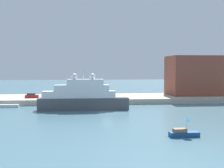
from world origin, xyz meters
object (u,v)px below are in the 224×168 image
at_px(work_barge, 8,106).
at_px(person_figure, 42,96).
at_px(harbor_building, 196,75).
at_px(mooring_bollard, 97,98).
at_px(small_motorboat, 184,132).
at_px(large_yacht, 82,97).
at_px(parked_car, 32,96).

relative_size(work_barge, person_figure, 3.28).
distance_m(harbor_building, person_figure, 52.29).
bearing_deg(work_barge, mooring_bollard, 10.24).
xyz_separation_m(small_motorboat, person_figure, (-27.86, 46.40, 1.61)).
distance_m(large_yacht, parked_car, 23.22).
xyz_separation_m(person_figure, mooring_bollard, (16.35, -1.97, -0.42)).
height_order(small_motorboat, person_figure, person_figure).
xyz_separation_m(harbor_building, mooring_bollard, (-34.77, -11.20, -6.31)).
bearing_deg(harbor_building, mooring_bollard, -162.14).
height_order(harbor_building, parked_car, harbor_building).
bearing_deg(parked_car, mooring_bollard, -16.41).
xyz_separation_m(large_yacht, parked_car, (-15.57, 17.19, -1.03)).
relative_size(small_motorboat, mooring_bollard, 6.34).
bearing_deg(large_yacht, mooring_bollard, 68.70).
relative_size(small_motorboat, person_figure, 2.75).
bearing_deg(harbor_building, large_yacht, -150.13).
bearing_deg(large_yacht, work_barge, 161.46).
bearing_deg(person_figure, harbor_building, 10.24).
bearing_deg(parked_car, work_barge, -114.77).
bearing_deg(harbor_building, person_figure, -169.76).
bearing_deg(small_motorboat, harbor_building, 67.31).
bearing_deg(work_barge, harbor_building, 14.75).
bearing_deg(parked_car, small_motorboat, -57.96).
distance_m(large_yacht, person_figure, 17.87).
relative_size(parked_car, person_figure, 2.41).
bearing_deg(work_barge, large_yacht, -18.54).
xyz_separation_m(large_yacht, mooring_bollard, (4.41, 11.30, -1.28)).
relative_size(small_motorboat, work_barge, 0.84).
xyz_separation_m(work_barge, mooring_bollard, (24.76, 4.47, 1.56)).
xyz_separation_m(work_barge, harbor_building, (59.53, 15.68, 7.87)).
distance_m(small_motorboat, work_barge, 53.97).
distance_m(large_yacht, work_barge, 21.65).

